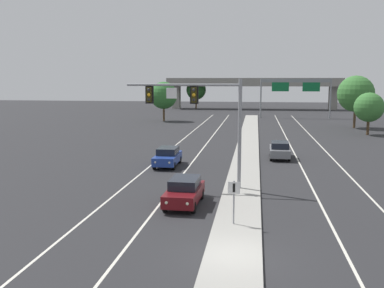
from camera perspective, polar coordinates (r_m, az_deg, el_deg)
name	(u,v)px	position (r m, az deg, el deg)	size (l,w,h in m)	color
ground_plane	(233,258)	(19.08, 5.27, -14.28)	(260.00, 260.00, 0.00)	#28282B
median_island	(245,170)	(36.34, 6.73, -3.27)	(2.40, 110.00, 0.15)	#9E9B93
lane_stripe_oncoming_center	(198,155)	(43.58, 0.78, -1.38)	(0.14, 100.00, 0.01)	silver
lane_stripe_receding_center	(296,157)	(43.40, 13.19, -1.64)	(0.14, 100.00, 0.01)	silver
edge_stripe_left	(165,154)	(44.12, -3.48, -1.28)	(0.14, 100.00, 0.01)	silver
edge_stripe_right	(332,158)	(43.82, 17.49, -1.71)	(0.14, 100.00, 0.01)	silver
overhead_signal_mast	(203,109)	(29.39, 1.37, 4.44)	(7.65, 0.44, 7.20)	gray
median_sign_post	(234,196)	(22.31, 5.37, -6.62)	(0.60, 0.10, 2.20)	gray
car_oncoming_darkred	(184,191)	(26.23, -0.98, -6.05)	(1.91, 4.51, 1.58)	#5B0F14
car_oncoming_blue	(168,157)	(37.86, -3.14, -1.61)	(1.83, 4.48, 1.58)	navy
car_receding_grey	(280,150)	(42.26, 11.15, -0.72)	(1.89, 4.50, 1.58)	slate
highway_sign_gantry	(296,85)	(87.44, 13.11, 7.30)	(13.28, 0.42, 7.50)	gray
overpass_bridge	(253,86)	(111.72, 7.81, 7.40)	(42.40, 6.40, 7.65)	gray
tree_far_left_c	(164,95)	(78.88, -3.64, 6.22)	(4.78, 4.78, 6.92)	#4C3823
tree_far_right_c	(369,107)	(63.27, 21.69, 4.38)	(3.88, 3.88, 5.61)	#4C3823
tree_far_left_a	(196,90)	(113.15, 0.53, 6.94)	(4.97, 4.97, 7.19)	#4C3823
tree_far_right_b	(356,94)	(71.69, 20.20, 6.04)	(5.46, 5.46, 7.90)	#4C3823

